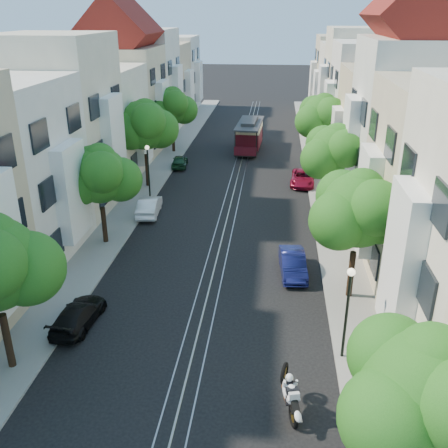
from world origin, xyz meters
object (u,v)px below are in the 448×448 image
(tree_e_b, at_px, (359,211))
(cable_car, at_px, (249,134))
(parked_car_w_mid, at_px, (149,206))
(tree_e_a, at_px, (426,396))
(parked_car_e_far, at_px, (303,178))
(tree_w_d, at_px, (173,107))
(tree_e_c, at_px, (335,153))
(lamp_east, at_px, (348,300))
(sportbike_rider, at_px, (290,393))
(tree_e_d, at_px, (323,117))
(parked_car_w_far, at_px, (180,161))
(tree_w_c, at_px, (145,126))
(tree_w_b, at_px, (100,176))
(parked_car_e_mid, at_px, (293,264))
(parked_car_w_near, at_px, (78,315))
(lamp_west, at_px, (148,164))

(tree_e_b, bearing_deg, cable_car, 103.27)
(parked_car_w_mid, bearing_deg, tree_e_a, 115.80)
(cable_car, height_order, parked_car_e_far, cable_car)
(cable_car, bearing_deg, tree_w_d, -164.75)
(tree_e_c, distance_m, parked_car_w_mid, 13.49)
(lamp_east, relative_size, sportbike_rider, 1.90)
(tree_e_d, bearing_deg, tree_w_d, 160.85)
(parked_car_e_far, bearing_deg, parked_car_w_mid, -140.24)
(tree_e_a, bearing_deg, parked_car_w_far, 110.82)
(tree_e_c, relative_size, parked_car_w_far, 1.93)
(tree_w_c, bearing_deg, cable_car, 58.92)
(sportbike_rider, bearing_deg, parked_car_w_mid, 103.31)
(tree_w_b, bearing_deg, tree_w_c, 90.00)
(tree_e_b, bearing_deg, parked_car_w_mid, 142.17)
(lamp_east, bearing_deg, parked_car_e_mid, 104.77)
(lamp_east, relative_size, parked_car_w_far, 1.23)
(cable_car, xyz_separation_m, parked_car_w_near, (-6.10, -32.43, -1.18))
(sportbike_rider, bearing_deg, tree_w_d, 93.10)
(sportbike_rider, xyz_separation_m, parked_car_w_far, (-9.63, 30.13, -0.33))
(tree_w_b, distance_m, parked_car_w_near, 9.69)
(tree_w_c, height_order, parked_car_e_far, tree_w_c)
(tree_w_d, relative_size, lamp_east, 1.57)
(tree_e_d, relative_size, tree_w_d, 1.05)
(tree_w_b, height_order, lamp_east, tree_w_b)
(lamp_west, xyz_separation_m, parked_car_w_mid, (0.70, -3.04, -2.20))
(tree_e_d, height_order, lamp_west, tree_e_d)
(cable_car, bearing_deg, parked_car_w_near, -97.76)
(tree_e_c, xyz_separation_m, parked_car_w_near, (-12.86, -14.75, -4.05))
(tree_e_a, distance_m, parked_car_e_far, 30.16)
(tree_e_a, relative_size, parked_car_e_mid, 1.66)
(cable_car, bearing_deg, parked_car_e_far, -61.83)
(cable_car, relative_size, parked_car_w_near, 2.03)
(lamp_east, height_order, parked_car_w_near, lamp_east)
(parked_car_w_mid, bearing_deg, tree_e_b, 137.64)
(tree_e_d, distance_m, parked_car_w_near, 29.11)
(tree_e_a, height_order, tree_w_b, same)
(lamp_east, xyz_separation_m, parked_car_e_far, (-0.70, 22.85, -2.26))
(parked_car_w_near, bearing_deg, tree_w_d, -83.02)
(tree_w_c, relative_size, parked_car_w_mid, 1.82)
(tree_e_c, xyz_separation_m, lamp_west, (-13.56, 2.02, -1.75))
(lamp_east, bearing_deg, tree_w_d, 112.80)
(tree_e_c, relative_size, parked_car_w_near, 1.72)
(parked_car_w_far, bearing_deg, tree_w_c, 70.18)
(tree_e_a, bearing_deg, parked_car_w_mid, 120.32)
(tree_e_a, height_order, tree_e_c, tree_e_c)
(tree_e_d, bearing_deg, lamp_west, -146.50)
(parked_car_w_mid, bearing_deg, tree_w_d, -89.36)
(tree_e_c, relative_size, parked_car_e_far, 1.55)
(parked_car_e_far, height_order, parked_car_w_mid, parked_car_w_mid)
(cable_car, height_order, parked_car_e_mid, cable_car)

